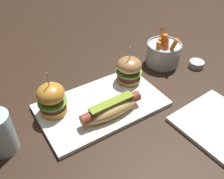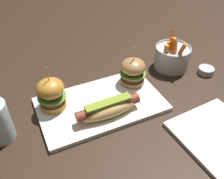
{
  "view_description": "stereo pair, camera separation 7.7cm",
  "coord_description": "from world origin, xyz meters",
  "views": [
    {
      "loc": [
        -0.28,
        -0.5,
        0.54
      ],
      "look_at": [
        0.04,
        0.0,
        0.05
      ],
      "focal_mm": 40.3,
      "sensor_mm": 36.0,
      "label": 1
    },
    {
      "loc": [
        -0.21,
        -0.54,
        0.54
      ],
      "look_at": [
        0.04,
        0.0,
        0.05
      ],
      "focal_mm": 40.3,
      "sensor_mm": 36.0,
      "label": 2
    }
  ],
  "objects": [
    {
      "name": "ground_plane",
      "position": [
        0.0,
        0.0,
        0.0
      ],
      "size": [
        3.0,
        3.0,
        0.0
      ],
      "primitive_type": "plane",
      "color": "black"
    },
    {
      "name": "platter_main",
      "position": [
        0.0,
        0.0,
        0.01
      ],
      "size": [
        0.38,
        0.23,
        0.01
      ],
      "primitive_type": "cube",
      "color": "white",
      "rests_on": "ground"
    },
    {
      "name": "hot_dog",
      "position": [
        0.0,
        -0.06,
        0.04
      ],
      "size": [
        0.2,
        0.06,
        0.05
      ],
      "color": "#DDAE63",
      "rests_on": "platter_main"
    },
    {
      "name": "slider_left",
      "position": [
        -0.14,
        0.05,
        0.06
      ],
      "size": [
        0.09,
        0.09,
        0.14
      ],
      "color": "#BD7C2B",
      "rests_on": "platter_main"
    },
    {
      "name": "slider_right",
      "position": [
        0.14,
        0.05,
        0.06
      ],
      "size": [
        0.09,
        0.09,
        0.13
      ],
      "color": "#A07241",
      "rests_on": "platter_main"
    },
    {
      "name": "fries_bucket",
      "position": [
        0.33,
        0.09,
        0.05
      ],
      "size": [
        0.13,
        0.13,
        0.14
      ],
      "color": "#B7BABF",
      "rests_on": "ground"
    },
    {
      "name": "sauce_ramekin",
      "position": [
        0.42,
        0.0,
        0.01
      ],
      "size": [
        0.06,
        0.06,
        0.02
      ],
      "color": "#B7BABF",
      "rests_on": "ground"
    },
    {
      "name": "side_plate",
      "position": [
        0.25,
        -0.25,
        0.01
      ],
      "size": [
        0.23,
        0.23,
        0.01
      ],
      "primitive_type": "cube",
      "rotation": [
        0.0,
        0.0,
        0.07
      ],
      "color": "white",
      "rests_on": "ground"
    }
  ]
}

